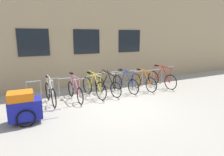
# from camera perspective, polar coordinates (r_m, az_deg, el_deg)

# --- Properties ---
(ground_plane) EXTENTS (42.00, 42.00, 0.00)m
(ground_plane) POSITION_cam_1_polar(r_m,az_deg,el_deg) (7.15, 1.64, -7.97)
(ground_plane) COLOR #9E998E
(storefront_building) EXTENTS (28.00, 6.12, 6.87)m
(storefront_building) POSITION_cam_1_polar(r_m,az_deg,el_deg) (12.59, -12.32, 16.45)
(storefront_building) COLOR tan
(storefront_building) RESTS_ON ground
(bike_rack) EXTENTS (6.56, 0.05, 0.78)m
(bike_rack) POSITION_cam_1_polar(r_m,az_deg,el_deg) (8.80, -2.10, -0.83)
(bike_rack) COLOR gray
(bike_rack) RESTS_ON ground
(bicycle_white) EXTENTS (0.44, 1.74, 1.06)m
(bicycle_white) POSITION_cam_1_polar(r_m,az_deg,el_deg) (7.65, -17.57, -4.15)
(bicycle_white) COLOR black
(bicycle_white) RESTS_ON ground
(bicycle_yellow) EXTENTS (0.49, 1.80, 1.08)m
(bicycle_yellow) POSITION_cam_1_polar(r_m,az_deg,el_deg) (8.08, -5.36, -2.61)
(bicycle_yellow) COLOR black
(bicycle_yellow) RESTS_ON ground
(bicycle_orange) EXTENTS (0.44, 1.71, 1.02)m
(bicycle_orange) POSITION_cam_1_polar(r_m,az_deg,el_deg) (9.19, 9.11, -1.03)
(bicycle_orange) COLOR black
(bicycle_orange) RESTS_ON ground
(bicycle_black) EXTENTS (0.57, 1.72, 1.09)m
(bicycle_black) POSITION_cam_1_polar(r_m,az_deg,el_deg) (8.32, -1.36, -2.30)
(bicycle_black) COLOR black
(bicycle_black) RESTS_ON ground
(bicycle_pink) EXTENTS (0.44, 1.74, 1.05)m
(bicycle_pink) POSITION_cam_1_polar(r_m,az_deg,el_deg) (7.77, -10.75, -3.64)
(bicycle_pink) COLOR black
(bicycle_pink) RESTS_ON ground
(bicycle_red) EXTENTS (0.44, 1.81, 1.10)m
(bicycle_red) POSITION_cam_1_polar(r_m,az_deg,el_deg) (9.82, 14.27, -0.26)
(bicycle_red) COLOR black
(bicycle_red) RESTS_ON ground
(bicycle_blue) EXTENTS (0.50, 1.73, 1.06)m
(bicycle_blue) POSITION_cam_1_polar(r_m,az_deg,el_deg) (8.77, 3.83, -1.53)
(bicycle_blue) COLOR black
(bicycle_blue) RESTS_ON ground
(bike_trailer) EXTENTS (1.46, 0.72, 0.95)m
(bike_trailer) POSITION_cam_1_polar(r_m,az_deg,el_deg) (6.19, -24.27, -7.59)
(bike_trailer) COLOR navy
(bike_trailer) RESTS_ON ground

